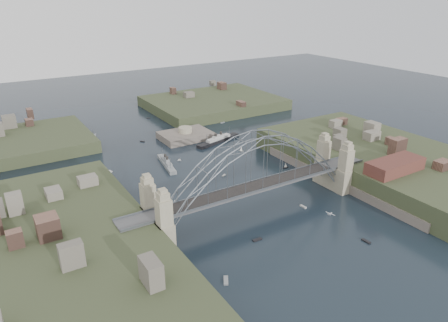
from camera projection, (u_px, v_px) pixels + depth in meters
ground at (256, 211)px, 122.73m from camera, size 500.00×500.00×0.00m
bridge at (257, 174)px, 118.02m from camera, size 84.00×13.80×24.60m
shore_west at (54, 269)px, 94.00m from camera, size 50.50×90.00×12.00m
shore_east at (382, 166)px, 149.96m from camera, size 50.50×90.00×12.00m
headland_nw at (15, 149)px, 170.24m from camera, size 60.00×45.00×9.00m
headland_ne at (213, 106)px, 233.17m from camera, size 70.00×55.00×9.50m
fort_island at (186, 139)px, 183.65m from camera, size 22.00×16.00×9.40m
wharf_shed at (395, 166)px, 129.40m from camera, size 20.00×8.00×4.00m
finger_pier at (420, 214)px, 119.52m from camera, size 4.00×22.00×1.40m
naval_cruiser_near at (167, 163)px, 154.70m from camera, size 5.49×19.00×5.65m
naval_cruiser_far at (93, 139)px, 180.75m from camera, size 6.17×13.55×4.61m
ocean_liner at (218, 140)px, 179.14m from camera, size 23.72×9.44×5.82m
aeroplane at (330, 214)px, 106.81m from camera, size 1.56×2.79×0.41m
small_boat_a at (174, 203)px, 125.69m from camera, size 1.94×2.84×2.38m
small_boat_b at (224, 176)px, 146.23m from camera, size 1.93×1.45×0.45m
small_boat_c at (257, 240)px, 108.24m from camera, size 2.71×1.02×0.45m
small_boat_d at (241, 149)px, 168.48m from camera, size 1.40×2.09×2.38m
small_boat_e at (108, 172)px, 149.15m from camera, size 3.26×2.73×1.43m
small_boat_f at (179, 160)px, 159.17m from camera, size 1.47×1.00×1.43m
small_boat_g at (366, 241)px, 107.55m from camera, size 0.98×2.63×0.45m
small_boat_h at (142, 141)px, 179.65m from camera, size 1.77×2.09×0.45m
small_boat_i at (286, 166)px, 152.65m from camera, size 2.13×1.17×2.38m
small_boat_j at (226, 281)px, 92.88m from camera, size 2.47×3.19×0.45m
small_boat_k at (148, 118)px, 212.96m from camera, size 1.75×1.22×0.45m
small_boat_l at (81, 206)px, 124.77m from camera, size 2.19×2.44×1.43m
small_boat_m at (303, 207)px, 124.93m from camera, size 0.91×2.38×0.45m
small_boat_n at (223, 123)px, 205.76m from camera, size 2.33×0.80×0.45m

